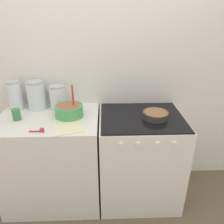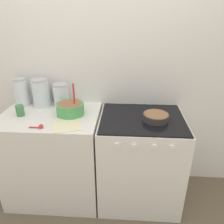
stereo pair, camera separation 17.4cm
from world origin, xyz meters
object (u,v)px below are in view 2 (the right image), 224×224
Objects in this scene: mixing_bowl at (70,108)px; storage_jar_middle at (41,94)px; storage_jar_right at (61,97)px; tin_can at (20,110)px; storage_jar_left at (21,94)px; baking_pan at (156,117)px; stove at (140,159)px.

storage_jar_middle is (-0.33, 0.19, 0.05)m from mixing_bowl.
mixing_bowl is at bearing -55.63° from storage_jar_right.
tin_can is (-0.44, -0.05, -0.01)m from mixing_bowl.
storage_jar_left is 0.39m from storage_jar_right.
storage_jar_left is 0.20m from storage_jar_middle.
stove is at bearing 160.82° from baking_pan.
baking_pan is at bearing -13.16° from storage_jar_middle.
storage_jar_right is (-0.88, 0.25, 0.06)m from baking_pan.
storage_jar_right is (-0.13, 0.19, 0.03)m from mixing_bowl.
stove is 0.50m from baking_pan.
storage_jar_left reaches higher than stove.
storage_jar_middle is (-1.08, 0.25, 0.08)m from baking_pan.
mixing_bowl is 1.32× the size of baking_pan.
mixing_bowl reaches higher than stove.
stove is 1.31m from storage_jar_left.
storage_jar_left is at bearing 168.81° from baking_pan.
stove is 1.19m from tin_can.
storage_jar_right is at bearing 37.57° from tin_can.
storage_jar_middle reaches higher than stove.
mixing_bowl reaches higher than baking_pan.
stove is 0.82m from mixing_bowl.
storage_jar_right is at bearing 164.03° from baking_pan.
storage_jar_middle is 2.73× the size of tin_can.
tin_can is at bearing -70.82° from storage_jar_left.
tin_can reaches higher than baking_pan.
tin_can is (-0.31, -0.24, -0.05)m from storage_jar_right.
storage_jar_right is (0.20, -0.00, -0.02)m from storage_jar_middle.
storage_jar_middle is at bearing 167.54° from stove.
baking_pan is at bearing -11.19° from storage_jar_left.
storage_jar_left is 1.01× the size of storage_jar_middle.
stove is at bearing -12.46° from storage_jar_middle.
storage_jar_right is at bearing -0.00° from storage_jar_middle.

